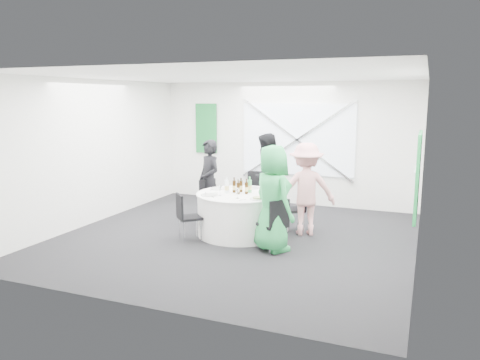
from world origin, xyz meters
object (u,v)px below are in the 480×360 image
at_px(person_man_back, 266,176).
at_px(person_woman_green, 273,198).
at_px(chair_front_right, 275,221).
at_px(clear_water_bottle, 227,187).
at_px(chair_back, 256,192).
at_px(chair_front_left, 186,214).
at_px(person_man_back_left, 209,181).
at_px(person_woman_pink, 306,189).
at_px(green_water_bottle, 250,186).
at_px(chair_back_left, 210,198).
at_px(banquet_table, 240,214).
at_px(chair_back_right, 297,205).

bearing_deg(person_man_back, person_woman_green, 24.22).
distance_m(chair_front_right, person_woman_green, 0.36).
bearing_deg(clear_water_bottle, chair_back, 83.90).
distance_m(chair_front_left, person_woman_green, 1.58).
xyz_separation_m(chair_back, person_man_back, (0.15, 0.14, 0.30)).
relative_size(chair_back, person_man_back_left, 0.59).
height_order(chair_back, person_woman_green, person_woman_green).
distance_m(chair_front_left, person_man_back, 2.16).
xyz_separation_m(chair_front_right, person_woman_pink, (0.20, 1.13, 0.33)).
height_order(person_man_back, green_water_bottle, person_man_back).
xyz_separation_m(chair_back, chair_back_left, (-0.75, -0.58, -0.07)).
height_order(chair_back, green_water_bottle, green_water_bottle).
bearing_deg(banquet_table, chair_back_right, 35.08).
bearing_deg(chair_back, chair_back_left, -147.66).
xyz_separation_m(chair_back_left, chair_back_right, (1.74, 0.07, -0.02)).
bearing_deg(person_woman_pink, chair_front_right, 56.60).
distance_m(chair_back_right, green_water_bottle, 0.98).
relative_size(chair_back_right, clear_water_bottle, 2.85).
xyz_separation_m(chair_back, chair_front_left, (-0.62, -1.83, -0.09)).
distance_m(banquet_table, chair_front_left, 1.01).
xyz_separation_m(person_man_back_left, person_woman_green, (1.74, -1.28, 0.04)).
height_order(green_water_bottle, clear_water_bottle, same).
bearing_deg(person_woman_pink, person_man_back, -61.24).
height_order(chair_back, person_man_back_left, person_man_back_left).
distance_m(chair_back, chair_front_left, 1.94).
height_order(banquet_table, chair_back, chair_back).
relative_size(chair_back, person_man_back, 0.56).
relative_size(chair_back_left, clear_water_bottle, 2.96).
xyz_separation_m(chair_front_left, person_man_back_left, (-0.20, 1.36, 0.34)).
distance_m(person_man_back, clear_water_bottle, 1.37).
height_order(person_woman_green, clear_water_bottle, person_woman_green).
xyz_separation_m(chair_front_right, person_man_back_left, (-1.80, 1.32, 0.31)).
height_order(chair_back_left, person_man_back, person_man_back).
bearing_deg(clear_water_bottle, person_man_back_left, 133.99).
relative_size(chair_front_right, chair_front_left, 1.04).
distance_m(person_man_back_left, person_woman_pink, 2.02).
distance_m(chair_back_left, green_water_bottle, 1.14).
height_order(chair_front_right, clear_water_bottle, clear_water_bottle).
relative_size(person_man_back_left, clear_water_bottle, 5.66).
distance_m(person_woman_pink, person_woman_green, 1.12).
height_order(chair_front_left, person_man_back_left, person_man_back_left).
height_order(chair_back, chair_back_left, chair_back).
bearing_deg(person_woman_green, person_woman_pink, -66.56).
height_order(chair_back_left, green_water_bottle, green_water_bottle).
distance_m(chair_back_left, clear_water_bottle, 0.96).
distance_m(banquet_table, green_water_bottle, 0.53).
relative_size(chair_front_left, person_man_back_left, 0.51).
height_order(chair_front_right, person_woman_pink, person_woman_pink).
relative_size(chair_back_left, person_man_back, 0.49).
relative_size(banquet_table, green_water_bottle, 5.43).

